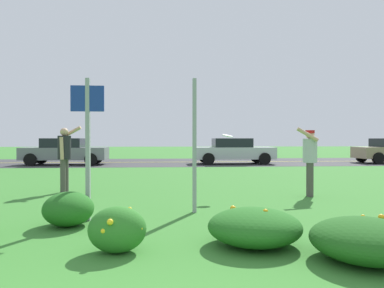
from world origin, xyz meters
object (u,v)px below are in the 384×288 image
(person_thrower_dark_shirt, at_px, (65,154))
(car_silver_center_right, at_px, (233,151))
(car_gray_center_left, at_px, (65,151))
(sign_post_near_path, at_px, (88,134))
(frisbee_white, at_px, (228,136))
(person_catcher_red_cap_gray_shirt, at_px, (310,156))
(sign_post_by_roadside, at_px, (194,146))

(person_thrower_dark_shirt, relative_size, car_silver_center_right, 0.39)
(car_silver_center_right, bearing_deg, car_gray_center_left, 180.00)
(sign_post_near_path, relative_size, frisbee_white, 8.93)
(person_catcher_red_cap_gray_shirt, bearing_deg, sign_post_by_roadside, -149.27)
(frisbee_white, bearing_deg, sign_post_near_path, -138.43)
(sign_post_near_path, distance_m, car_silver_center_right, 15.50)
(sign_post_near_path, distance_m, person_thrower_dark_shirt, 3.81)
(person_thrower_dark_shirt, distance_m, car_gray_center_left, 11.33)
(frisbee_white, xyz_separation_m, car_gray_center_left, (-6.91, 12.00, -0.74))
(car_gray_center_left, bearing_deg, frisbee_white, -60.08)
(car_gray_center_left, xyz_separation_m, car_silver_center_right, (9.35, 0.00, 0.00))
(person_thrower_dark_shirt, height_order, person_catcher_red_cap_gray_shirt, person_thrower_dark_shirt)
(person_thrower_dark_shirt, distance_m, person_catcher_red_cap_gray_shirt, 6.27)
(person_thrower_dark_shirt, xyz_separation_m, car_gray_center_left, (-2.75, 10.98, -0.28))
(person_thrower_dark_shirt, relative_size, frisbee_white, 6.43)
(sign_post_by_roadside, xyz_separation_m, frisbee_white, (0.98, 1.95, 0.20))
(sign_post_near_path, distance_m, frisbee_white, 3.83)
(frisbee_white, relative_size, car_gray_center_left, 0.06)
(sign_post_near_path, xyz_separation_m, frisbee_white, (2.87, 2.54, -0.00))
(person_thrower_dark_shirt, xyz_separation_m, car_silver_center_right, (6.60, 10.98, -0.28))
(person_catcher_red_cap_gray_shirt, bearing_deg, person_thrower_dark_shirt, 169.03)
(frisbee_white, distance_m, car_silver_center_right, 12.27)
(sign_post_near_path, distance_m, person_catcher_red_cap_gray_shirt, 5.43)
(sign_post_near_path, relative_size, car_gray_center_left, 0.54)
(sign_post_near_path, bearing_deg, car_gray_center_left, 105.53)
(car_gray_center_left, bearing_deg, person_catcher_red_cap_gray_shirt, -53.81)
(sign_post_by_roadside, bearing_deg, frisbee_white, 63.20)
(person_thrower_dark_shirt, bearing_deg, sign_post_near_path, -70.13)
(frisbee_white, xyz_separation_m, car_silver_center_right, (2.44, 12.00, -0.74))
(person_thrower_dark_shirt, xyz_separation_m, frisbee_white, (4.15, -1.02, 0.46))
(sign_post_near_path, bearing_deg, car_silver_center_right, 69.95)
(person_thrower_dark_shirt, bearing_deg, frisbee_white, -13.79)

